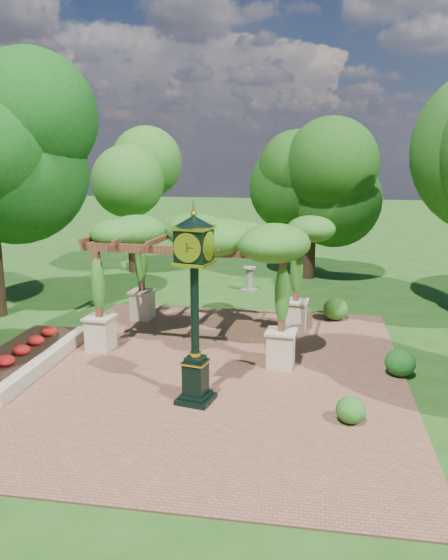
# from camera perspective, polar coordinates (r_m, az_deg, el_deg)

# --- Properties ---
(ground) EXTENTS (120.00, 120.00, 0.00)m
(ground) POSITION_cam_1_polar(r_m,az_deg,el_deg) (14.00, -1.72, -11.12)
(ground) COLOR #1E4714
(ground) RESTS_ON ground
(brick_plaza) EXTENTS (10.00, 12.00, 0.04)m
(brick_plaza) POSITION_cam_1_polar(r_m,az_deg,el_deg) (14.90, -0.96, -9.50)
(brick_plaza) COLOR brown
(brick_plaza) RESTS_ON ground
(border_wall) EXTENTS (0.35, 5.00, 0.40)m
(border_wall) POSITION_cam_1_polar(r_m,az_deg,el_deg) (15.84, -18.08, -8.07)
(border_wall) COLOR #C6B793
(border_wall) RESTS_ON ground
(flower_bed) EXTENTS (1.50, 5.00, 0.36)m
(flower_bed) POSITION_cam_1_polar(r_m,az_deg,el_deg) (16.27, -20.92, -7.80)
(flower_bed) COLOR red
(flower_bed) RESTS_ON ground
(pedestal_clock) EXTENTS (1.04, 1.04, 4.48)m
(pedestal_clock) POSITION_cam_1_polar(r_m,az_deg,el_deg) (12.28, -3.10, -1.34)
(pedestal_clock) COLOR black
(pedestal_clock) RESTS_ON brick_plaza
(pergola) EXTENTS (6.54, 4.41, 3.93)m
(pergola) POSITION_cam_1_polar(r_m,az_deg,el_deg) (16.49, -2.31, 4.29)
(pergola) COLOR #C8B595
(pergola) RESTS_ON brick_plaza
(sundial) EXTENTS (0.76, 0.76, 1.05)m
(sundial) POSITION_cam_1_polar(r_m,az_deg,el_deg) (23.24, 2.67, -0.07)
(sundial) COLOR gray
(sundial) RESTS_ON ground
(shrub_front) EXTENTS (0.67, 0.67, 0.59)m
(shrub_front) POSITION_cam_1_polar(r_m,az_deg,el_deg) (12.42, 13.11, -13.08)
(shrub_front) COLOR #24611B
(shrub_front) RESTS_ON brick_plaza
(shrub_mid) EXTENTS (0.96, 0.96, 0.72)m
(shrub_mid) POSITION_cam_1_polar(r_m,az_deg,el_deg) (15.17, 17.94, -8.20)
(shrub_mid) COLOR #195818
(shrub_mid) RESTS_ON brick_plaza
(shrub_back) EXTENTS (0.98, 0.98, 0.77)m
(shrub_back) POSITION_cam_1_polar(r_m,az_deg,el_deg) (19.51, 11.58, -2.99)
(shrub_back) COLOR #2A601B
(shrub_back) RESTS_ON brick_plaza
(tree_west_far) EXTENTS (3.31, 3.31, 6.91)m
(tree_west_far) POSITION_cam_1_polar(r_m,az_deg,el_deg) (26.95, -9.61, 10.73)
(tree_west_far) COLOR black
(tree_west_far) RESTS_ON ground
(tree_north) EXTENTS (3.91, 3.91, 6.40)m
(tree_north) POSITION_cam_1_polar(r_m,az_deg,el_deg) (25.57, 9.11, 9.89)
(tree_north) COLOR #382316
(tree_north) RESTS_ON ground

